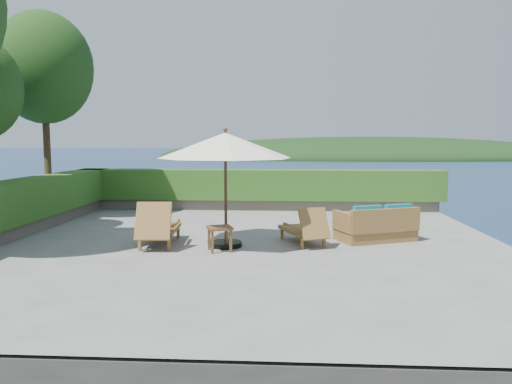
# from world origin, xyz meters

# --- Properties ---
(ground) EXTENTS (12.00, 12.00, 0.00)m
(ground) POSITION_xyz_m (0.00, 0.00, 0.00)
(ground) COLOR gray
(ground) RESTS_ON ground
(foundation) EXTENTS (12.00, 12.00, 3.00)m
(foundation) POSITION_xyz_m (0.00, 0.00, -1.55)
(foundation) COLOR #50493F
(foundation) RESTS_ON ocean
(ocean) EXTENTS (600.00, 600.00, 0.00)m
(ocean) POSITION_xyz_m (0.00, 0.00, -3.00)
(ocean) COLOR #172848
(ocean) RESTS_ON ground
(offshore_island) EXTENTS (126.00, 57.60, 12.60)m
(offshore_island) POSITION_xyz_m (25.00, 140.00, -3.00)
(offshore_island) COLOR black
(offshore_island) RESTS_ON ocean
(planter_wall_far) EXTENTS (12.00, 0.60, 0.36)m
(planter_wall_far) POSITION_xyz_m (0.00, 5.60, 0.18)
(planter_wall_far) COLOR #6E6558
(planter_wall_far) RESTS_ON ground
(planter_wall_left) EXTENTS (0.60, 12.00, 0.36)m
(planter_wall_left) POSITION_xyz_m (-5.60, 0.00, 0.18)
(planter_wall_left) COLOR #6E6558
(planter_wall_left) RESTS_ON ground
(hedge_far) EXTENTS (12.40, 0.90, 1.00)m
(hedge_far) POSITION_xyz_m (0.00, 5.60, 0.85)
(hedge_far) COLOR #244E16
(hedge_far) RESTS_ON planter_wall_far
(hedge_left) EXTENTS (0.90, 12.40, 1.00)m
(hedge_left) POSITION_xyz_m (-5.60, 0.00, 0.85)
(hedge_left) COLOR #244E16
(hedge_left) RESTS_ON planter_wall_left
(tree_far) EXTENTS (2.80, 2.80, 6.03)m
(tree_far) POSITION_xyz_m (-6.00, 3.20, 4.40)
(tree_far) COLOR #45311A
(tree_far) RESTS_ON ground
(patio_umbrella) EXTENTS (3.50, 3.50, 2.61)m
(patio_umbrella) POSITION_xyz_m (-0.30, -0.32, 2.20)
(patio_umbrella) COLOR black
(patio_umbrella) RESTS_ON ground
(lounge_left) EXTENTS (0.89, 1.85, 1.04)m
(lounge_left) POSITION_xyz_m (-1.80, -0.32, 0.43)
(lounge_left) COLOR olive
(lounge_left) RESTS_ON ground
(lounge_right) EXTENTS (1.17, 1.65, 0.88)m
(lounge_right) POSITION_xyz_m (1.45, 0.02, 0.37)
(lounge_right) COLOR olive
(lounge_right) RESTS_ON ground
(side_table) EXTENTS (0.63, 0.63, 0.53)m
(side_table) POSITION_xyz_m (-0.37, -0.78, 0.44)
(side_table) COLOR brown
(side_table) RESTS_ON ground
(wicker_loveseat) EXTENTS (1.99, 1.52, 0.88)m
(wicker_loveseat) POSITION_xyz_m (3.13, 0.52, 0.34)
(wicker_loveseat) COLOR olive
(wicker_loveseat) RESTS_ON ground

